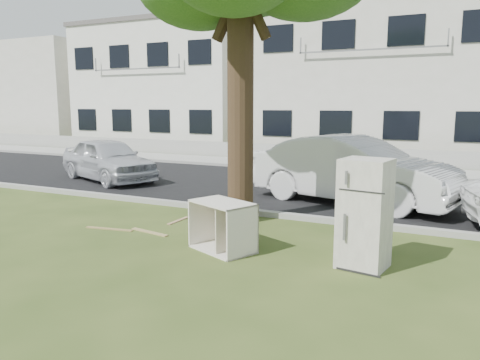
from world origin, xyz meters
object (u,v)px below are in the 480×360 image
at_px(fridge, 365,214).
at_px(cabinet, 223,226).
at_px(car_left, 108,159).
at_px(car_center, 353,170).

xyz_separation_m(fridge, cabinet, (-2.33, -0.19, -0.41)).
relative_size(fridge, car_left, 0.41).
bearing_deg(fridge, car_center, 113.34).
relative_size(cabinet, car_left, 0.26).
relative_size(fridge, car_center, 0.33).
xyz_separation_m(car_center, car_left, (-7.97, 0.11, -0.14)).
height_order(cabinet, car_left, car_left).
relative_size(car_center, car_left, 1.25).
xyz_separation_m(cabinet, car_center, (1.14, 4.82, 0.42)).
distance_m(cabinet, car_center, 4.97).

